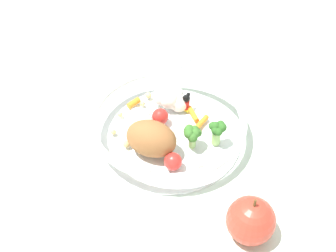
% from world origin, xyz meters
% --- Properties ---
extents(ground_plane, '(2.40, 2.40, 0.00)m').
position_xyz_m(ground_plane, '(0.00, 0.00, 0.00)').
color(ground_plane, silver).
extents(food_container, '(0.26, 0.26, 0.07)m').
position_xyz_m(food_container, '(-0.01, -0.01, 0.03)').
color(food_container, white).
rests_on(food_container, ground_plane).
extents(loose_apple, '(0.07, 0.07, 0.08)m').
position_xyz_m(loose_apple, '(-0.16, 0.16, 0.03)').
color(loose_apple, '#BC3828').
rests_on(loose_apple, ground_plane).
extents(folded_napkin, '(0.15, 0.16, 0.01)m').
position_xyz_m(folded_napkin, '(0.01, -0.28, 0.00)').
color(folded_napkin, white).
rests_on(folded_napkin, ground_plane).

